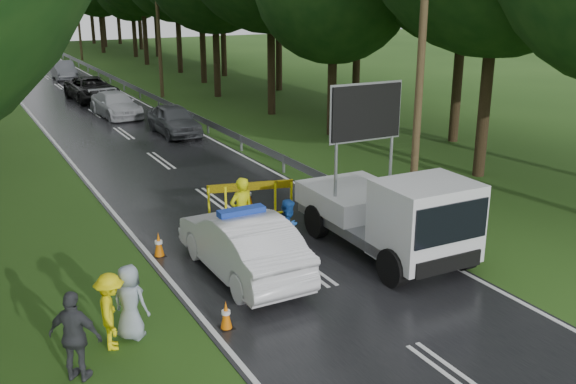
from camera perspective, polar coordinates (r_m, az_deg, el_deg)
ground at (r=16.82m, az=1.29°, el=-6.48°), size 160.00×160.00×0.00m
road at (r=44.53m, az=-18.32°, el=7.89°), size 7.00×140.00×0.02m
guardrail at (r=44.91m, az=-13.63°, el=9.06°), size 0.12×60.06×0.70m
utility_pole_near at (r=20.06m, az=11.78°, el=12.11°), size 1.40×0.24×10.00m
utility_pole_mid at (r=43.31m, az=-11.49°, el=14.91°), size 1.40×0.24×10.00m
utility_pole_far at (r=68.56m, az=-18.22°, el=15.29°), size 1.40×0.24×10.00m
police_sedan at (r=16.04m, az=-4.10°, el=-4.67°), size 1.72×4.83×1.74m
work_truck at (r=17.19m, az=9.28°, el=-1.88°), size 2.57×5.59×4.41m
barrier at (r=20.02m, az=-3.35°, el=0.11°), size 2.67×0.71×1.13m
officer at (r=17.78m, az=-4.15°, el=-1.76°), size 0.76×0.54×1.97m
civilian at (r=16.85m, az=0.09°, el=-3.37°), size 1.03×0.99×1.67m
bystander_left at (r=13.32m, az=-15.47°, el=-10.19°), size 0.79×1.13×1.60m
bystander_mid at (r=12.46m, az=-18.38°, el=-12.09°), size 1.06×1.00×1.76m
bystander_right at (r=13.58m, az=-13.86°, el=-9.49°), size 0.90×0.93×1.60m
queue_car_first at (r=32.12m, az=-10.10°, el=6.35°), size 1.74×4.31×1.47m
queue_car_second at (r=37.45m, az=-15.09°, el=7.52°), size 2.30×4.82×1.35m
queue_car_third at (r=43.24m, az=-17.03°, el=8.74°), size 2.81×5.54×1.50m
queue_car_fourth at (r=54.45m, az=-19.32°, el=10.18°), size 1.62×4.38×1.43m
cone_near_left at (r=13.79m, az=-5.53°, el=-10.86°), size 0.31×0.31×0.65m
cone_center at (r=16.39m, az=-0.57°, el=-5.63°), size 0.39×0.39×0.82m
cone_far at (r=21.20m, az=-3.52°, el=-0.38°), size 0.32×0.32×0.67m
cone_left_mid at (r=17.53m, az=-11.42°, el=-4.62°), size 0.33×0.33×0.69m
cone_right at (r=20.47m, az=5.03°, el=-1.00°), size 0.35×0.35×0.73m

